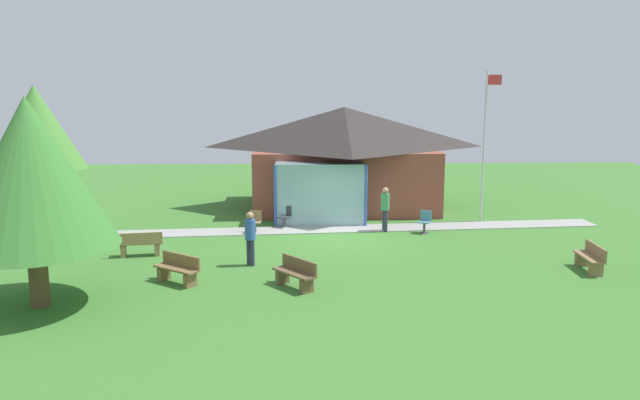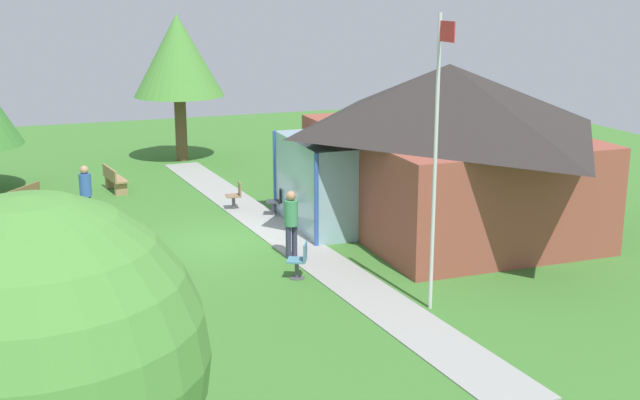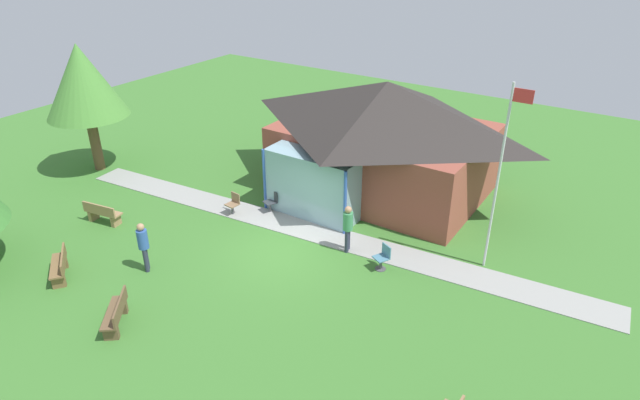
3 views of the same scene
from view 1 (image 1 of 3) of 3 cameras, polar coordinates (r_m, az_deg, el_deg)
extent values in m
plane|color=#3D752D|center=(24.24, 1.81, -3.45)|extent=(44.00, 44.00, 0.00)
cube|color=brown|center=(30.13, 2.10, 2.02)|extent=(8.05, 5.83, 2.79)
pyramid|color=#2D2826|center=(29.88, 2.13, 6.39)|extent=(9.05, 6.83, 1.81)
cube|color=#8CB2BF|center=(26.63, 0.02, 0.59)|extent=(3.62, 1.20, 2.51)
cylinder|color=#3359B2|center=(26.05, -3.93, 0.34)|extent=(0.12, 0.12, 2.51)
cylinder|color=#3359B2|center=(26.16, 4.03, 0.38)|extent=(0.12, 0.12, 2.51)
cube|color=#999993|center=(25.82, 1.58, -2.54)|extent=(21.08, 2.99, 0.03)
cylinder|color=silver|center=(27.62, 14.12, 4.46)|extent=(0.08, 0.08, 6.17)
cube|color=red|center=(27.57, 14.99, 10.12)|extent=(0.60, 0.02, 0.40)
cube|color=#9E7A51|center=(22.71, -15.45, -3.63)|extent=(1.55, 0.67, 0.06)
cube|color=#9E7A51|center=(22.82, -16.80, -4.29)|extent=(0.22, 0.42, 0.39)
cube|color=#9E7A51|center=(22.73, -14.03, -4.21)|extent=(0.22, 0.42, 0.39)
cube|color=#9E7A51|center=(22.47, -15.51, -3.23)|extent=(1.49, 0.30, 0.36)
cube|color=brown|center=(18.59, -2.28, -6.38)|extent=(1.29, 1.44, 0.06)
cube|color=brown|center=(18.26, -1.18, -7.53)|extent=(0.41, 0.38, 0.39)
cube|color=brown|center=(19.08, -3.31, -6.74)|extent=(0.41, 0.38, 0.39)
cube|color=brown|center=(18.65, -1.82, -5.65)|extent=(0.99, 1.20, 0.36)
cube|color=brown|center=(19.44, -12.43, -5.87)|extent=(1.46, 1.26, 0.06)
cube|color=brown|center=(19.13, -11.28, -6.89)|extent=(0.37, 0.42, 0.39)
cube|color=brown|center=(19.91, -13.48, -6.29)|extent=(0.37, 0.42, 0.39)
cube|color=brown|center=(19.51, -12.04, -5.15)|extent=(1.23, 0.95, 0.36)
cube|color=olive|center=(21.84, 22.45, -4.62)|extent=(0.49, 1.51, 0.06)
cube|color=olive|center=(21.42, 22.96, -5.65)|extent=(0.41, 0.17, 0.39)
cube|color=olive|center=(22.40, 21.88, -4.89)|extent=(0.41, 0.17, 0.39)
cube|color=olive|center=(21.87, 22.95, -4.07)|extent=(0.11, 1.50, 0.36)
cube|color=#33383D|center=(26.03, -3.14, -1.49)|extent=(0.57, 0.57, 0.04)
cube|color=#33383D|center=(26.16, -2.97, -0.94)|extent=(0.42, 0.20, 0.40)
cylinder|color=#4C4C51|center=(26.08, -3.13, -1.99)|extent=(0.10, 0.10, 0.42)
cylinder|color=#4C4C51|center=(26.12, -3.13, -2.41)|extent=(0.36, 0.36, 0.02)
cube|color=#8C6B4C|center=(25.15, -5.71, -1.96)|extent=(0.49, 0.49, 0.04)
cube|color=#8C6B4C|center=(25.29, -5.63, -1.37)|extent=(0.44, 0.09, 0.40)
cylinder|color=#4C4C51|center=(25.20, -5.70, -2.47)|extent=(0.10, 0.10, 0.42)
cylinder|color=#4C4C51|center=(25.25, -5.69, -2.91)|extent=(0.36, 0.36, 0.02)
cube|color=teal|center=(25.40, 9.11, -1.91)|extent=(0.59, 0.59, 0.04)
cube|color=teal|center=(25.54, 9.24, -1.34)|extent=(0.41, 0.23, 0.40)
cylinder|color=#4C4C51|center=(25.45, 9.09, -2.42)|extent=(0.10, 0.10, 0.42)
cylinder|color=#4C4C51|center=(25.50, 9.08, -2.86)|extent=(0.36, 0.36, 0.02)
cylinder|color=#2D3347|center=(25.60, 5.62, -1.77)|extent=(0.14, 0.14, 0.85)
cylinder|color=#2D3347|center=(25.43, 5.77, -1.85)|extent=(0.14, 0.14, 0.85)
cylinder|color=#3F8C59|center=(25.37, 5.72, -0.15)|extent=(0.34, 0.34, 0.65)
sphere|color=tan|center=(25.29, 5.74, 0.84)|extent=(0.24, 0.24, 0.24)
cylinder|color=#2D3347|center=(20.85, -5.93, -4.62)|extent=(0.14, 0.14, 0.85)
cylinder|color=#2D3347|center=(20.98, -6.25, -4.53)|extent=(0.14, 0.14, 0.85)
cylinder|color=#3359A5|center=(20.74, -6.13, -2.58)|extent=(0.34, 0.34, 0.65)
sphere|color=tan|center=(20.64, -6.15, -1.37)|extent=(0.24, 0.24, 0.24)
cylinder|color=brown|center=(18.58, -23.37, -6.13)|extent=(0.49, 0.49, 1.62)
cone|color=#3D7F33|center=(18.03, -24.00, 2.23)|extent=(4.27, 4.27, 3.84)
cylinder|color=brown|center=(26.72, -23.11, -0.20)|extent=(0.45, 0.45, 2.54)
cone|color=#4C8C38|center=(26.39, -23.56, 5.85)|extent=(3.47, 3.47, 3.12)
camera|label=2|loc=(29.00, 49.28, 8.55)|focal=46.63mm
camera|label=3|loc=(16.25, 46.77, 23.20)|focal=30.57mm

